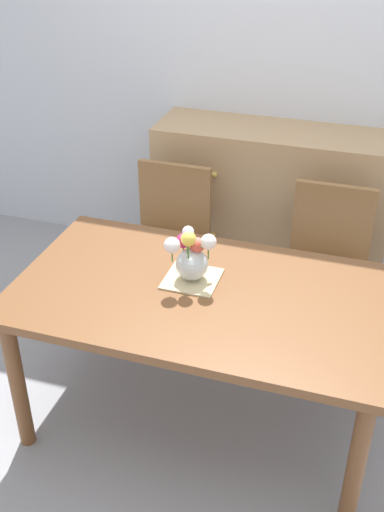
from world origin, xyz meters
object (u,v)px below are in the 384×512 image
dining_table (202,308)px  chair_left (169,234)px  chair_right (326,259)px  flower_vase (191,256)px  dresser (271,208)px

dining_table → chair_left: 0.93m
dining_table → chair_right: chair_right is taller
chair_right → flower_vase: (-0.51, -0.74, 0.35)m
dining_table → flower_vase: 0.23m
dresser → chair_right: bearing=-52.4°
dresser → dining_table: bearing=-91.5°
chair_right → flower_vase: flower_vase is taller
dining_table → dresser: size_ratio=1.15×
chair_right → dresser: (-0.41, 0.53, -0.02)m
chair_left → chair_right: 0.88m
chair_left → chair_right: size_ratio=1.00×
dresser → flower_vase: (-0.11, -1.27, 0.37)m
chair_left → flower_vase: 0.90m
dining_table → chair_left: size_ratio=1.79×
chair_right → dining_table: bearing=61.2°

